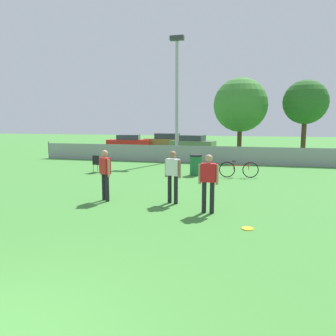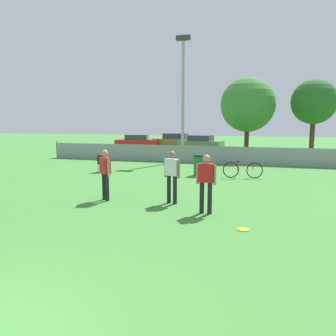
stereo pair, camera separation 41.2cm
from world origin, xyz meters
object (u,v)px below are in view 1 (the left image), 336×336
(bicycle_sideline, at_px, (239,169))
(parked_car_olive, at_px, (193,143))
(player_receiver_white, at_px, (173,173))
(player_thrower_red, at_px, (105,171))
(frisbee_disc, at_px, (248,228))
(folding_chair_sideline, at_px, (97,163))
(parked_car_red, at_px, (129,142))
(tree_near_pole, at_px, (240,105))
(trash_bin, at_px, (196,165))
(light_pole, at_px, (177,88))
(player_defender_red, at_px, (208,179))
(parked_car_tan, at_px, (167,141))
(tree_far_right, at_px, (305,102))

(bicycle_sideline, xyz_separation_m, parked_car_olive, (-4.90, 14.28, 0.30))
(player_receiver_white, bearing_deg, bicycle_sideline, 88.02)
(player_thrower_red, distance_m, parked_car_olive, 20.12)
(frisbee_disc, height_order, bicycle_sideline, bicycle_sideline)
(folding_chair_sideline, xyz_separation_m, parked_car_red, (-4.45, 15.53, 0.15))
(tree_near_pole, height_order, player_receiver_white, tree_near_pole)
(parked_car_olive, bearing_deg, trash_bin, -69.18)
(frisbee_disc, bearing_deg, parked_car_red, 118.11)
(player_thrower_red, bearing_deg, parked_car_olive, 128.82)
(frisbee_disc, bearing_deg, parked_car_olive, 104.10)
(light_pole, bearing_deg, player_defender_red, -72.49)
(tree_near_pole, height_order, trash_bin, tree_near_pole)
(player_receiver_white, xyz_separation_m, parked_car_tan, (-6.18, 22.29, -0.28))
(tree_far_right, bearing_deg, bicycle_sideline, -114.42)
(player_thrower_red, xyz_separation_m, folding_chair_sideline, (-3.14, 5.57, -0.48))
(bicycle_sideline, xyz_separation_m, parked_car_red, (-11.63, 15.28, 0.27))
(bicycle_sideline, height_order, trash_bin, trash_bin)
(parked_car_red, bearing_deg, folding_chair_sideline, -85.39)
(parked_car_tan, bearing_deg, parked_car_red, -160.12)
(player_receiver_white, height_order, folding_chair_sideline, player_receiver_white)
(player_receiver_white, height_order, trash_bin, player_receiver_white)
(player_thrower_red, height_order, parked_car_red, player_thrower_red)
(bicycle_sideline, relative_size, parked_car_tan, 0.40)
(bicycle_sideline, bearing_deg, light_pole, 119.26)
(player_defender_red, height_order, parked_car_olive, player_defender_red)
(trash_bin, xyz_separation_m, parked_car_red, (-9.55, 15.08, 0.15))
(bicycle_sideline, bearing_deg, parked_car_red, 119.01)
(tree_far_right, distance_m, player_receiver_white, 15.53)
(trash_bin, bearing_deg, folding_chair_sideline, -175.02)
(player_defender_red, height_order, parked_car_tan, player_defender_red)
(tree_far_right, relative_size, trash_bin, 5.36)
(player_receiver_white, bearing_deg, parked_car_olive, 114.82)
(frisbee_disc, distance_m, folding_chair_sideline, 10.71)
(frisbee_disc, distance_m, parked_car_red, 25.95)
(player_thrower_red, xyz_separation_m, frisbee_disc, (4.64, -1.78, -0.98))
(light_pole, distance_m, tree_near_pole, 5.01)
(light_pole, xyz_separation_m, parked_car_tan, (-3.61, 11.02, -4.07))
(tree_near_pole, distance_m, tree_far_right, 4.30)
(tree_far_right, height_order, parked_car_olive, tree_far_right)
(player_thrower_red, height_order, parked_car_tan, player_thrower_red)
(player_receiver_white, relative_size, frisbee_disc, 5.88)
(player_defender_red, relative_size, bicycle_sideline, 0.93)
(tree_near_pole, bearing_deg, trash_bin, -101.29)
(trash_bin, bearing_deg, player_defender_red, -76.95)
(player_thrower_red, height_order, parked_car_olive, player_thrower_red)
(folding_chair_sideline, bearing_deg, parked_car_red, -65.92)
(trash_bin, bearing_deg, frisbee_disc, -71.04)
(player_receiver_white, bearing_deg, folding_chair_sideline, 151.20)
(tree_far_right, relative_size, parked_car_olive, 1.26)
(player_defender_red, distance_m, parked_car_olive, 21.16)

